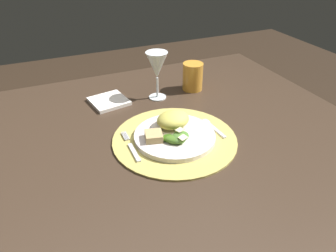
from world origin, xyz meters
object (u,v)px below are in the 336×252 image
object	(u,v)px
dining_table	(161,173)
wine_glass	(157,66)
fork	(131,147)
napkin	(109,101)
amber_tumbler	(193,77)
dinner_plate	(175,136)
spoon	(210,125)

from	to	relation	value
dining_table	wine_glass	distance (m)	0.37
fork	napkin	distance (m)	0.31
dining_table	fork	xyz separation A→B (m)	(-0.10, -0.04, 0.16)
fork	amber_tumbler	xyz separation A→B (m)	(0.34, 0.29, 0.04)
dining_table	wine_glass	bearing A→B (deg)	70.18
dinner_plate	spoon	size ratio (longest dim) A/B	1.92
dining_table	amber_tumbler	bearing A→B (deg)	46.53
dining_table	napkin	world-z (taller)	napkin
dinner_plate	spoon	world-z (taller)	dinner_plate
napkin	amber_tumbler	xyz separation A→B (m)	(0.33, -0.02, 0.05)
spoon	wine_glass	xyz separation A→B (m)	(-0.08, 0.26, 0.11)
spoon	amber_tumbler	bearing A→B (deg)	74.34
wine_glass	amber_tumbler	world-z (taller)	wine_glass
fork	dinner_plate	bearing A→B (deg)	-1.48
dinner_plate	amber_tumbler	bearing A→B (deg)	54.56
dinner_plate	wine_glass	xyz separation A→B (m)	(0.06, 0.28, 0.11)
amber_tumbler	napkin	bearing A→B (deg)	177.00
fork	amber_tumbler	size ratio (longest dim) A/B	1.46
dining_table	wine_glass	world-z (taller)	wine_glass
dinner_plate	wine_glass	world-z (taller)	wine_glass
dinner_plate	wine_glass	bearing A→B (deg)	78.65
spoon	amber_tumbler	world-z (taller)	amber_tumbler
fork	wine_glass	world-z (taller)	wine_glass
fork	dining_table	bearing A→B (deg)	20.27
fork	napkin	size ratio (longest dim) A/B	1.26
spoon	wine_glass	distance (m)	0.29
dining_table	amber_tumbler	size ratio (longest dim) A/B	12.20
amber_tumbler	spoon	bearing A→B (deg)	-105.66
wine_glass	amber_tumbler	xyz separation A→B (m)	(0.15, 0.01, -0.07)
fork	napkin	bearing A→B (deg)	87.57
spoon	napkin	distance (m)	0.38
dining_table	amber_tumbler	xyz separation A→B (m)	(0.24, 0.25, 0.21)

